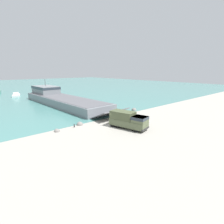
{
  "coord_description": "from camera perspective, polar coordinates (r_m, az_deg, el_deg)",
  "views": [
    {
      "loc": [
        -20.81,
        -24.52,
        10.27
      ],
      "look_at": [
        1.55,
        1.31,
        1.98
      ],
      "focal_mm": 28.0,
      "sensor_mm": 36.0,
      "label": 1
    }
  ],
  "objects": [
    {
      "name": "ground_plane",
      "position": [
        33.76,
        -0.53,
        -4.07
      ],
      "size": [
        240.0,
        240.0,
        0.0
      ],
      "primitive_type": "plane",
      "color": "#9E998E"
    },
    {
      "name": "water_surface",
      "position": [
        120.63,
        -31.03,
        6.83
      ],
      "size": [
        240.0,
        180.0,
        0.01
      ],
      "primitive_type": "cube",
      "color": "#477F7A",
      "rests_on": "ground_plane"
    },
    {
      "name": "landing_craft",
      "position": [
        56.73,
        -16.77,
        4.37
      ],
      "size": [
        9.86,
        41.77,
        7.16
      ],
      "rotation": [
        0.0,
        0.0,
        0.04
      ],
      "color": "gray",
      "rests_on": "ground_plane"
    },
    {
      "name": "military_truck",
      "position": [
        31.4,
        5.33,
        -2.54
      ],
      "size": [
        3.98,
        7.33,
        2.97
      ],
      "rotation": [
        0.0,
        0.0,
        -1.34
      ],
      "color": "#566042",
      "rests_on": "ground_plane"
    },
    {
      "name": "soldier_on_ramp",
      "position": [
        32.85,
        8.9,
        -2.84
      ],
      "size": [
        0.43,
        0.5,
        1.79
      ],
      "rotation": [
        0.0,
        0.0,
        2.61
      ],
      "color": "#4C4738",
      "rests_on": "ground_plane"
    },
    {
      "name": "moored_boat_a",
      "position": [
        78.5,
        -28.83,
        4.85
      ],
      "size": [
        4.04,
        6.27,
        1.67
      ],
      "rotation": [
        0.0,
        0.0,
        6.03
      ],
      "color": "white",
      "rests_on": "ground_plane"
    },
    {
      "name": "mooring_bollard",
      "position": [
        32.74,
        -12.21,
        -4.31
      ],
      "size": [
        0.24,
        0.24,
        0.64
      ],
      "color": "#333338",
      "rests_on": "ground_plane"
    },
    {
      "name": "shoreline_rock_a",
      "position": [
        45.73,
        7.17,
        0.56
      ],
      "size": [
        1.26,
        1.26,
        1.26
      ],
      "primitive_type": "sphere",
      "color": "gray",
      "rests_on": "ground_plane"
    },
    {
      "name": "shoreline_rock_b",
      "position": [
        31.4,
        -17.53,
        -6.11
      ],
      "size": [
        1.01,
        1.01,
        1.01
      ],
      "primitive_type": "sphere",
      "color": "gray",
      "rests_on": "ground_plane"
    },
    {
      "name": "shoreline_rock_c",
      "position": [
        34.01,
        -10.47,
        -4.17
      ],
      "size": [
        1.26,
        1.26,
        1.26
      ],
      "primitive_type": "sphere",
      "color": "gray",
      "rests_on": "ground_plane"
    }
  ]
}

